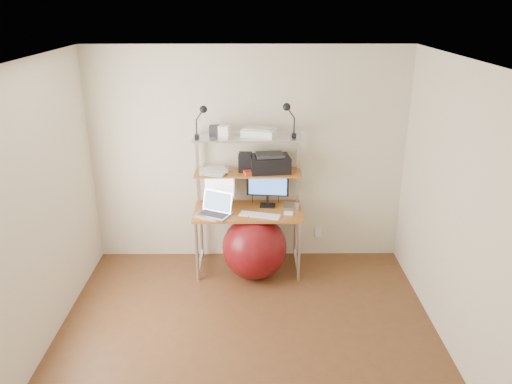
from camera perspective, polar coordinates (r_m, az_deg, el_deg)
room at (r=4.05m, az=-1.12°, el=-3.53°), size 3.60×3.60×3.60m
computer_desk at (r=5.55m, az=-0.93°, el=0.20°), size 1.20×0.60×1.57m
wall_outlet at (r=6.12m, az=7.14°, el=-4.57°), size 0.08×0.01×0.12m
monitor_silver at (r=5.64m, az=-4.21°, el=0.52°), size 0.37×0.16×0.41m
monitor_black at (r=5.61m, az=1.34°, el=0.71°), size 0.48×0.15×0.48m
laptop at (r=5.48m, az=-4.64°, el=-1.99°), size 0.45×0.41×0.31m
keyboard at (r=5.43m, az=0.43°, el=-2.67°), size 0.46×0.24×0.01m
mouse at (r=5.47m, az=3.74°, el=-2.44°), size 0.10×0.07×0.03m
mac_mini at (r=5.64m, az=4.05°, el=-1.67°), size 0.21×0.21×0.03m
phone at (r=5.47m, az=-0.71°, el=-2.52°), size 0.10×0.15×0.01m
printer at (r=5.52m, az=1.57°, el=3.32°), size 0.47×0.35×0.21m
nas_cube at (r=5.54m, az=-1.24°, el=3.44°), size 0.15×0.15×0.21m
red_box at (r=5.44m, az=-0.50°, el=2.23°), size 0.19×0.15×0.05m
scanner at (r=5.44m, az=0.35°, el=6.85°), size 0.41×0.33×0.09m
box_white at (r=5.38m, az=-3.65°, el=6.88°), size 0.13×0.12×0.13m
box_grey at (r=5.48m, az=-4.76°, el=7.02°), size 0.11×0.11×0.11m
clip_lamp_left at (r=5.31m, az=-6.19°, el=8.77°), size 0.14×0.08×0.36m
clip_lamp_right at (r=5.33m, az=3.70°, el=9.05°), size 0.15×0.08×0.38m
exercise_ball at (r=5.59m, az=-0.17°, el=-6.34°), size 0.72×0.72×0.72m
paper_stack at (r=5.56m, az=-4.72°, el=2.43°), size 0.37×0.40×0.02m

